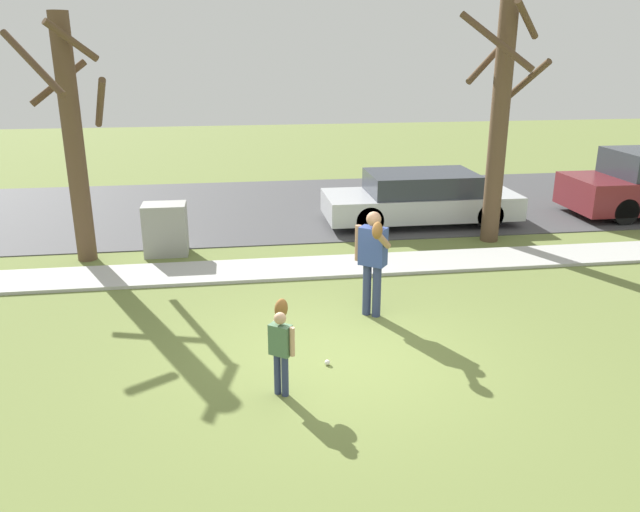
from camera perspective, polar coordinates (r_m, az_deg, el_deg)
The scene contains 10 objects.
ground_plane at distance 11.99m, azimuth -1.14°, elevation -1.35°, with size 48.00×48.00×0.00m, color olive.
sidewalk_strip at distance 12.08m, azimuth -1.20°, elevation -1.06°, with size 36.00×1.20×0.06m, color #B2B2AD.
road_surface at distance 16.85m, azimuth -3.31°, elevation 4.50°, with size 36.00×6.80×0.02m, color #424244.
person_adult at distance 9.67m, azimuth 4.82°, elevation 0.21°, with size 0.50×0.86×1.70m.
person_child at distance 7.64m, azimuth -3.57°, elevation -7.47°, with size 0.32×0.60×1.13m.
baseball at distance 8.54m, azimuth 0.67°, elevation -9.66°, with size 0.07×0.07×0.07m, color white.
utility_cabinet at distance 13.20m, azimuth -13.88°, elevation 2.38°, with size 0.87×0.62×1.06m, color gray.
street_tree_near at distance 13.87m, azimuth 16.08°, elevation 12.28°, with size 1.85×1.88×5.15m.
street_tree_far at distance 12.95m, azimuth -21.59°, elevation 10.30°, with size 1.84×1.88×4.70m.
parked_sedan_silver at distance 15.31m, azimuth 9.13°, elevation 5.23°, with size 4.60×1.80×1.23m.
Camera 1 is at (-1.38, -7.70, 4.06)m, focal length 35.16 mm.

